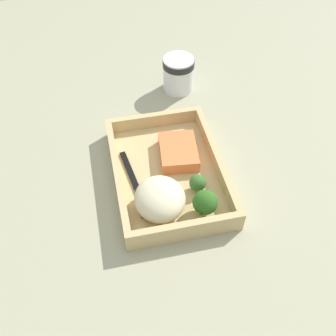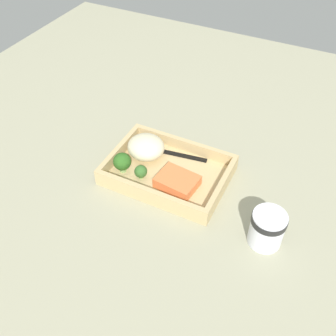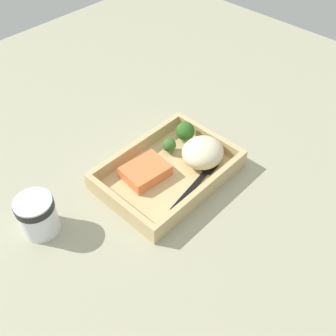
# 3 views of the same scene
# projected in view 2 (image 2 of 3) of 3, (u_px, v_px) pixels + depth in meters

# --- Properties ---
(ground_plane) EXTENTS (1.60, 1.60, 0.02)m
(ground_plane) POSITION_uv_depth(u_px,v_px,m) (168.00, 179.00, 0.95)
(ground_plane) COLOR #9E9C7F
(takeout_tray) EXTENTS (0.28, 0.20, 0.01)m
(takeout_tray) POSITION_uv_depth(u_px,v_px,m) (168.00, 174.00, 0.94)
(takeout_tray) COLOR tan
(takeout_tray) RESTS_ON ground_plane
(tray_rim) EXTENTS (0.28, 0.20, 0.03)m
(tray_rim) POSITION_uv_depth(u_px,v_px,m) (168.00, 168.00, 0.93)
(tray_rim) COLOR tan
(tray_rim) RESTS_ON takeout_tray
(salmon_fillet) EXTENTS (0.10, 0.08, 0.03)m
(salmon_fillet) POSITION_uv_depth(u_px,v_px,m) (177.00, 182.00, 0.90)
(salmon_fillet) COLOR orange
(salmon_fillet) RESTS_ON takeout_tray
(mashed_potatoes) EXTENTS (0.09, 0.09, 0.06)m
(mashed_potatoes) POSITION_uv_depth(u_px,v_px,m) (146.00, 147.00, 0.96)
(mashed_potatoes) COLOR beige
(mashed_potatoes) RESTS_ON takeout_tray
(broccoli_floret_1) EXTENTS (0.04, 0.04, 0.05)m
(broccoli_floret_1) POSITION_uv_depth(u_px,v_px,m) (122.00, 162.00, 0.92)
(broccoli_floret_1) COLOR #7EA763
(broccoli_floret_1) RESTS_ON takeout_tray
(broccoli_floret_2) EXTENTS (0.03, 0.03, 0.04)m
(broccoli_floret_2) POSITION_uv_depth(u_px,v_px,m) (141.00, 172.00, 0.91)
(broccoli_floret_2) COLOR #7D9F56
(broccoli_floret_2) RESTS_ON takeout_tray
(fork) EXTENTS (0.16, 0.04, 0.00)m
(fork) POSITION_uv_depth(u_px,v_px,m) (172.00, 153.00, 0.98)
(fork) COLOR black
(fork) RESTS_ON takeout_tray
(paper_cup) EXTENTS (0.07, 0.07, 0.08)m
(paper_cup) POSITION_uv_depth(u_px,v_px,m) (267.00, 227.00, 0.78)
(paper_cup) COLOR white
(paper_cup) RESTS_ON ground_plane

